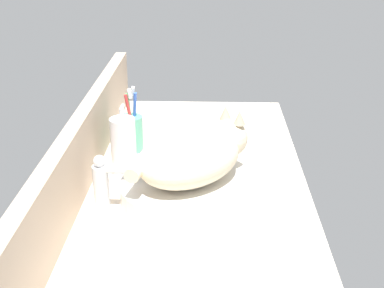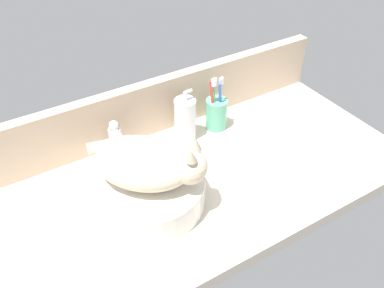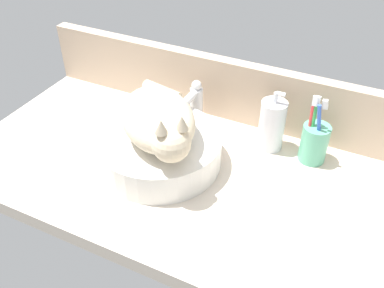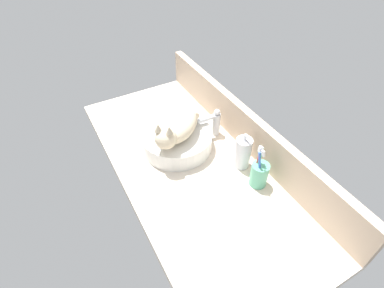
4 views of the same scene
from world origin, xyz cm
name	(u,v)px [view 2 (image 2 of 4)]	position (x,y,z in cm)	size (l,w,h in cm)	color
ground_plane	(190,188)	(0.00, 0.00, -2.00)	(128.16, 57.62, 4.00)	beige
backsplash_panel	(144,110)	(0.00, 27.01, 8.92)	(128.16, 3.60, 17.84)	tan
sink_basin	(146,190)	(-13.52, -0.01, 3.98)	(31.04, 31.04, 7.96)	silver
cat	(148,163)	(-12.52, -0.94, 13.72)	(29.58, 29.81, 14.00)	beige
faucet	(117,141)	(-12.88, 18.87, 7.30)	(3.60, 11.83, 13.60)	silver
soap_dispenser	(185,119)	(9.49, 18.40, 6.99)	(6.69, 6.69, 17.10)	silver
toothbrush_cup	(216,113)	(20.77, 18.00, 5.54)	(6.86, 6.86, 18.70)	#5BB28E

